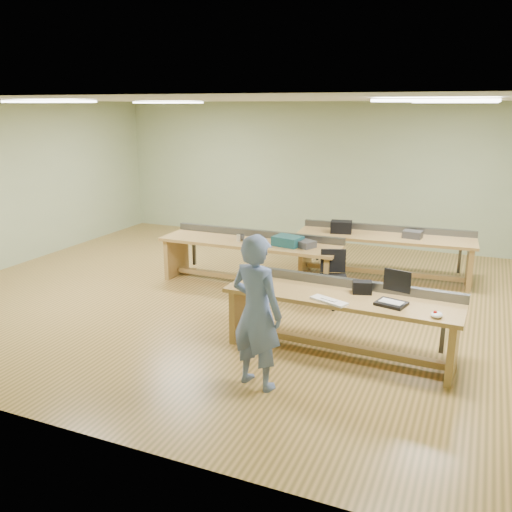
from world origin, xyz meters
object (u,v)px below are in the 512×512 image
at_px(laptop_base, 391,304).
at_px(mug, 241,237).
at_px(workbench_back, 385,246).
at_px(parts_bin_teal, 288,241).
at_px(parts_bin_grey, 303,243).
at_px(drinks_can, 238,238).
at_px(person, 257,312).
at_px(workbench_mid, 251,252).
at_px(camera_bag, 362,287).
at_px(task_chair, 333,286).
at_px(workbench_front, 341,310).

height_order(laptop_base, mug, mug).
bearing_deg(workbench_back, mug, -152.97).
bearing_deg(parts_bin_teal, parts_bin_grey, 6.08).
bearing_deg(drinks_can, person, -61.91).
bearing_deg(laptop_base, workbench_mid, 155.11).
distance_m(workbench_back, parts_bin_grey, 1.71).
distance_m(workbench_back, drinks_can, 2.58).
xyz_separation_m(person, mug, (-1.61, 3.11, -0.04)).
height_order(laptop_base, parts_bin_grey, parts_bin_grey).
bearing_deg(laptop_base, drinks_can, 158.25).
bearing_deg(parts_bin_grey, drinks_can, -175.86).
bearing_deg(laptop_base, camera_bag, 159.92).
height_order(camera_bag, parts_bin_teal, same).
height_order(workbench_back, person, person).
distance_m(person, camera_bag, 1.52).
bearing_deg(task_chair, workbench_back, 56.13).
relative_size(workbench_mid, camera_bag, 13.59).
bearing_deg(workbench_front, laptop_base, -9.86).
bearing_deg(task_chair, parts_bin_grey, 126.94).
height_order(workbench_back, camera_bag, camera_bag).
height_order(workbench_mid, parts_bin_teal, parts_bin_teal).
bearing_deg(workbench_front, camera_bag, 34.90).
distance_m(laptop_base, camera_bag, 0.47).
height_order(workbench_mid, camera_bag, camera_bag).
relative_size(workbench_mid, parts_bin_teal, 7.00).
xyz_separation_m(task_chair, parts_bin_grey, (-0.63, 0.42, 0.50)).
bearing_deg(parts_bin_grey, laptop_base, -50.13).
bearing_deg(workbench_front, drinks_can, 141.83).
bearing_deg(drinks_can, task_chair, -11.19).
distance_m(parts_bin_teal, drinks_can, 0.85).
distance_m(person, laptop_base, 1.59).
distance_m(camera_bag, drinks_can, 3.01).
height_order(parts_bin_teal, mug, parts_bin_teal).
relative_size(camera_bag, mug, 1.78).
xyz_separation_m(workbench_mid, camera_bag, (2.28, -1.86, 0.27)).
bearing_deg(workbench_front, task_chair, 110.48).
relative_size(workbench_mid, drinks_can, 27.46).
distance_m(task_chair, parts_bin_grey, 0.91).
relative_size(person, mug, 13.37).
bearing_deg(workbench_front, person, -116.73).
distance_m(camera_bag, task_chair, 1.67).
distance_m(workbench_mid, camera_bag, 2.95).
bearing_deg(workbench_back, parts_bin_teal, -138.69).
bearing_deg(person, drinks_can, -47.30).
relative_size(workbench_mid, laptop_base, 9.43).
bearing_deg(person, parts_bin_teal, -61.37).
xyz_separation_m(workbench_mid, parts_bin_teal, (0.68, -0.06, 0.27)).
xyz_separation_m(workbench_back, parts_bin_grey, (-1.07, -1.31, 0.24)).
relative_size(parts_bin_teal, parts_bin_grey, 1.10).
bearing_deg(workbench_back, camera_bag, -88.85).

